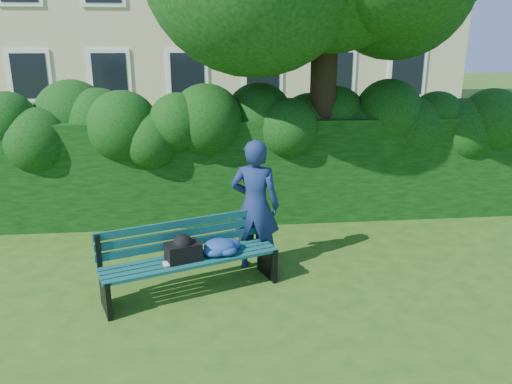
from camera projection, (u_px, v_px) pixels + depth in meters
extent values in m
plane|color=#295718|center=(260.00, 269.00, 6.99)|extent=(80.00, 80.00, 0.00)
cube|color=white|center=(30.00, 76.00, 15.29)|extent=(1.30, 0.08, 1.60)
cube|color=black|center=(30.00, 76.00, 15.25)|extent=(1.05, 0.04, 1.35)
cube|color=white|center=(110.00, 75.00, 15.53)|extent=(1.30, 0.08, 1.60)
cube|color=black|center=(110.00, 75.00, 15.49)|extent=(1.05, 0.04, 1.35)
cube|color=white|center=(188.00, 75.00, 15.77)|extent=(1.30, 0.08, 1.60)
cube|color=black|center=(188.00, 75.00, 15.73)|extent=(1.05, 0.04, 1.35)
cube|color=white|center=(263.00, 74.00, 16.01)|extent=(1.30, 0.08, 1.60)
cube|color=black|center=(263.00, 74.00, 15.97)|extent=(1.05, 0.04, 1.35)
cube|color=white|center=(336.00, 74.00, 16.25)|extent=(1.30, 0.08, 1.60)
cube|color=black|center=(336.00, 74.00, 16.21)|extent=(1.05, 0.04, 1.35)
cube|color=white|center=(407.00, 73.00, 16.49)|extent=(1.30, 0.08, 1.60)
cube|color=black|center=(407.00, 73.00, 16.45)|extent=(1.05, 0.04, 1.35)
cube|color=black|center=(247.00, 168.00, 8.82)|extent=(10.00, 1.00, 1.80)
cylinder|color=black|center=(323.00, 94.00, 8.45)|extent=(0.44, 0.44, 4.40)
cube|color=#0E4747|center=(196.00, 265.00, 6.07)|extent=(2.13, 0.85, 0.04)
cube|color=#0E4747|center=(193.00, 262.00, 6.17)|extent=(2.13, 0.85, 0.04)
cube|color=#0E4747|center=(190.00, 258.00, 6.28)|extent=(2.13, 0.85, 0.04)
cube|color=#0E4747|center=(187.00, 254.00, 6.38)|extent=(2.13, 0.85, 0.04)
cube|color=#0E4747|center=(184.00, 243.00, 6.41)|extent=(2.11, 0.79, 0.10)
cube|color=#0E4747|center=(184.00, 233.00, 6.38)|extent=(2.11, 0.79, 0.10)
cube|color=#0E4747|center=(183.00, 223.00, 6.35)|extent=(2.11, 0.79, 0.10)
cube|color=black|center=(105.00, 294.00, 5.85)|extent=(0.23, 0.49, 0.44)
cube|color=black|center=(99.00, 253.00, 5.95)|extent=(0.08, 0.08, 0.45)
cube|color=black|center=(105.00, 279.00, 5.74)|extent=(0.20, 0.42, 0.05)
cube|color=black|center=(267.00, 261.00, 6.74)|extent=(0.23, 0.49, 0.44)
cube|color=black|center=(259.00, 225.00, 6.83)|extent=(0.08, 0.08, 0.45)
cube|color=black|center=(269.00, 247.00, 6.63)|extent=(0.20, 0.42, 0.05)
cube|color=white|center=(171.00, 263.00, 6.06)|extent=(0.21, 0.18, 0.02)
cube|color=black|center=(183.00, 252.00, 6.15)|extent=(0.48, 0.40, 0.22)
imported|color=navy|center=(255.00, 206.00, 6.79)|extent=(0.77, 0.62, 1.84)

